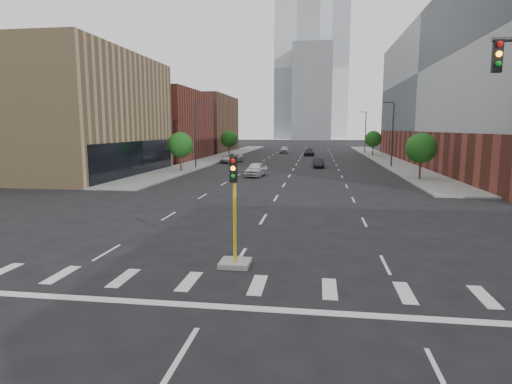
% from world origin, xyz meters
% --- Properties ---
extents(sidewalk_left_far, '(5.00, 92.00, 0.15)m').
position_xyz_m(sidewalk_left_far, '(-15.00, 74.00, 0.07)').
color(sidewalk_left_far, gray).
rests_on(sidewalk_left_far, ground).
extents(sidewalk_right_far, '(5.00, 92.00, 0.15)m').
position_xyz_m(sidewalk_right_far, '(15.00, 74.00, 0.07)').
color(sidewalk_right_far, gray).
rests_on(sidewalk_right_far, ground).
extents(building_left_mid, '(20.00, 24.00, 14.00)m').
position_xyz_m(building_left_mid, '(-27.50, 40.00, 7.00)').
color(building_left_mid, '#A2815B').
rests_on(building_left_mid, ground).
extents(building_left_far_a, '(20.00, 22.00, 12.00)m').
position_xyz_m(building_left_far_a, '(-27.50, 66.00, 6.00)').
color(building_left_far_a, brown).
rests_on(building_left_far_a, ground).
extents(building_left_far_b, '(20.00, 24.00, 13.00)m').
position_xyz_m(building_left_far_b, '(-27.50, 92.00, 6.50)').
color(building_left_far_b, brown).
rests_on(building_left_far_b, ground).
extents(building_right_main, '(24.00, 70.00, 22.00)m').
position_xyz_m(building_right_main, '(29.50, 60.00, 11.00)').
color(building_right_main, brown).
rests_on(building_right_main, ground).
extents(tower_left, '(22.00, 22.00, 70.00)m').
position_xyz_m(tower_left, '(-8.00, 220.00, 35.00)').
color(tower_left, '#B2B7BC').
rests_on(tower_left, ground).
extents(tower_right, '(20.00, 20.00, 80.00)m').
position_xyz_m(tower_right, '(10.00, 260.00, 40.00)').
color(tower_right, '#B2B7BC').
rests_on(tower_right, ground).
extents(tower_mid, '(18.00, 18.00, 44.00)m').
position_xyz_m(tower_mid, '(0.00, 200.00, 22.00)').
color(tower_mid, slate).
rests_on(tower_mid, ground).
extents(median_traffic_signal, '(1.20, 1.20, 4.40)m').
position_xyz_m(median_traffic_signal, '(0.00, 8.97, 0.97)').
color(median_traffic_signal, '#999993').
rests_on(median_traffic_signal, ground).
extents(streetlight_right_a, '(1.60, 0.22, 9.07)m').
position_xyz_m(streetlight_right_a, '(13.41, 55.00, 5.01)').
color(streetlight_right_a, '#2D2D30').
rests_on(streetlight_right_a, ground).
extents(streetlight_right_b, '(1.60, 0.22, 9.07)m').
position_xyz_m(streetlight_right_b, '(13.41, 90.00, 5.01)').
color(streetlight_right_b, '#2D2D30').
rests_on(streetlight_right_b, ground).
extents(streetlight_left, '(1.60, 0.22, 9.07)m').
position_xyz_m(streetlight_left, '(-13.41, 50.00, 5.01)').
color(streetlight_left, '#2D2D30').
rests_on(streetlight_left, ground).
extents(tree_left_near, '(3.20, 3.20, 4.85)m').
position_xyz_m(tree_left_near, '(-14.00, 45.00, 3.39)').
color(tree_left_near, '#382619').
rests_on(tree_left_near, ground).
extents(tree_left_far, '(3.20, 3.20, 4.85)m').
position_xyz_m(tree_left_far, '(-14.00, 75.00, 3.39)').
color(tree_left_far, '#382619').
rests_on(tree_left_far, ground).
extents(tree_right_near, '(3.20, 3.20, 4.85)m').
position_xyz_m(tree_right_near, '(14.00, 40.00, 3.39)').
color(tree_right_near, '#382619').
rests_on(tree_right_near, ground).
extents(tree_right_far, '(3.20, 3.20, 4.85)m').
position_xyz_m(tree_right_far, '(14.00, 80.00, 3.39)').
color(tree_right_far, '#382619').
rests_on(tree_right_far, ground).
extents(car_near_left, '(2.47, 4.87, 1.59)m').
position_xyz_m(car_near_left, '(-3.77, 41.10, 0.79)').
color(car_near_left, silver).
rests_on(car_near_left, ground).
extents(car_mid_right, '(1.69, 4.19, 1.35)m').
position_xyz_m(car_mid_right, '(3.32, 53.45, 0.68)').
color(car_mid_right, black).
rests_on(car_mid_right, ground).
extents(car_far_left, '(3.32, 5.69, 1.49)m').
position_xyz_m(car_far_left, '(-10.50, 60.34, 0.74)').
color(car_far_left, silver).
rests_on(car_far_left, ground).
extents(car_deep_right, '(2.16, 5.01, 1.44)m').
position_xyz_m(car_deep_right, '(1.50, 79.31, 0.72)').
color(car_deep_right, black).
rests_on(car_deep_right, ground).
extents(car_distant, '(2.08, 4.60, 1.53)m').
position_xyz_m(car_distant, '(-4.18, 88.27, 0.77)').
color(car_distant, '#B9B8BD').
rests_on(car_distant, ground).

